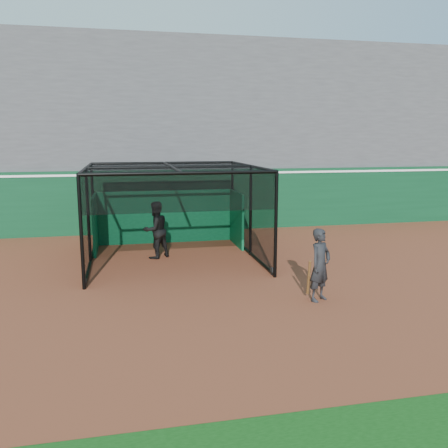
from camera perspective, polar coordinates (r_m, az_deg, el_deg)
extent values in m
plane|color=brown|center=(11.38, -3.78, -8.94)|extent=(120.00, 120.00, 0.00)
cube|color=#0A3A1E|center=(19.36, -7.48, 2.78)|extent=(50.00, 0.45, 2.50)
cube|color=white|center=(19.25, -7.56, 6.02)|extent=(50.00, 0.50, 0.08)
cube|color=#4C4C4F|center=(23.07, -8.44, 10.48)|extent=(50.00, 7.85, 7.75)
cube|color=#4C4C4F|center=(26.88, -9.21, 19.99)|extent=(50.00, 0.30, 1.20)
cube|color=#08532D|center=(17.26, -7.05, 0.87)|extent=(4.91, 0.10, 1.90)
cylinder|color=black|center=(12.70, -16.42, -6.77)|extent=(0.08, 0.22, 0.22)
cylinder|color=black|center=(13.27, 5.88, -5.67)|extent=(0.08, 0.22, 0.22)
cylinder|color=black|center=(17.31, -15.29, -2.22)|extent=(0.08, 0.22, 0.22)
cylinder|color=black|center=(17.73, 1.15, -1.56)|extent=(0.08, 0.22, 0.22)
imported|color=black|center=(15.06, -8.23, -0.71)|extent=(1.10, 1.04, 1.80)
imported|color=black|center=(11.22, 11.50, -4.85)|extent=(0.74, 0.68, 1.71)
cylinder|color=#593819|center=(11.25, 10.16, -6.37)|extent=(0.15, 0.34, 0.89)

